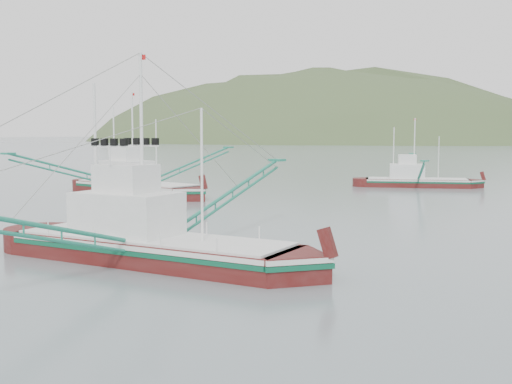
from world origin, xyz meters
The scene contains 5 objects.
ground centered at (0.00, 0.00, 0.00)m, with size 1200.00×1200.00×0.00m, color slate.
main_boat centered at (-2.36, -0.60, 1.64)m, with size 15.83×28.20×11.42m.
bg_boat_left centered at (-27.27, 24.74, 1.75)m, with size 16.16×28.45×11.56m.
bg_boat_far centered at (-5.61, 50.16, 1.79)m, with size 12.45×21.03×8.90m.
headland_left centered at (-180.00, 360.00, 0.00)m, with size 448.00×308.00×210.00m, color #3B4F29.
Camera 1 is at (19.92, -24.78, 6.68)m, focal length 45.00 mm.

